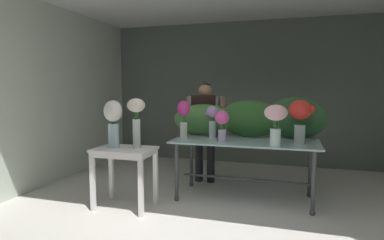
{
  "coord_description": "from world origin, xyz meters",
  "views": [
    {
      "loc": [
        0.87,
        -2.46,
        1.47
      ],
      "look_at": [
        -0.28,
        1.32,
        1.08
      ],
      "focal_mm": 30.11,
      "sensor_mm": 36.0,
      "label": 1
    }
  ],
  "objects_px": {
    "florist": "(205,122)",
    "vase_fuchsia_snapdragons": "(222,123)",
    "vase_scarlet_tulips": "(301,115)",
    "side_table_white": "(125,157)",
    "vase_blush_anemones": "(276,119)",
    "vase_white_roses_tall": "(113,120)",
    "display_table_glass": "(245,150)",
    "vase_magenta_carnations": "(184,116)",
    "vase_cream_lisianthus_tall": "(136,116)",
    "vase_lilac_hydrangea": "(212,119)"
  },
  "relations": [
    {
      "from": "florist",
      "to": "vase_fuchsia_snapdragons",
      "type": "height_order",
      "value": "florist"
    },
    {
      "from": "florist",
      "to": "vase_scarlet_tulips",
      "type": "xyz_separation_m",
      "value": [
        1.38,
        -0.63,
        0.18
      ]
    },
    {
      "from": "side_table_white",
      "to": "vase_blush_anemones",
      "type": "relative_size",
      "value": 1.52
    },
    {
      "from": "side_table_white",
      "to": "vase_white_roses_tall",
      "type": "xyz_separation_m",
      "value": [
        -0.14,
        0.0,
        0.45
      ]
    },
    {
      "from": "vase_scarlet_tulips",
      "to": "vase_blush_anemones",
      "type": "height_order",
      "value": "vase_scarlet_tulips"
    },
    {
      "from": "display_table_glass",
      "to": "vase_scarlet_tulips",
      "type": "bearing_deg",
      "value": -1.37
    },
    {
      "from": "display_table_glass",
      "to": "vase_white_roses_tall",
      "type": "relative_size",
      "value": 3.24
    },
    {
      "from": "display_table_glass",
      "to": "vase_white_roses_tall",
      "type": "distance_m",
      "value": 1.72
    },
    {
      "from": "vase_blush_anemones",
      "to": "side_table_white",
      "type": "bearing_deg",
      "value": -167.25
    },
    {
      "from": "vase_magenta_carnations",
      "to": "vase_cream_lisianthus_tall",
      "type": "xyz_separation_m",
      "value": [
        -0.39,
        -0.63,
        0.04
      ]
    },
    {
      "from": "florist",
      "to": "vase_white_roses_tall",
      "type": "distance_m",
      "value": 1.58
    },
    {
      "from": "vase_cream_lisianthus_tall",
      "to": "vase_white_roses_tall",
      "type": "bearing_deg",
      "value": -170.0
    },
    {
      "from": "side_table_white",
      "to": "vase_magenta_carnations",
      "type": "distance_m",
      "value": 0.98
    },
    {
      "from": "florist",
      "to": "vase_fuchsia_snapdragons",
      "type": "bearing_deg",
      "value": -61.06
    },
    {
      "from": "vase_magenta_carnations",
      "to": "vase_blush_anemones",
      "type": "bearing_deg",
      "value": -13.09
    },
    {
      "from": "florist",
      "to": "vase_white_roses_tall",
      "type": "relative_size",
      "value": 2.67
    },
    {
      "from": "display_table_glass",
      "to": "vase_lilac_hydrangea",
      "type": "bearing_deg",
      "value": 169.98
    },
    {
      "from": "vase_magenta_carnations",
      "to": "vase_cream_lisianthus_tall",
      "type": "height_order",
      "value": "vase_cream_lisianthus_tall"
    },
    {
      "from": "display_table_glass",
      "to": "vase_blush_anemones",
      "type": "distance_m",
      "value": 0.69
    },
    {
      "from": "vase_white_roses_tall",
      "to": "vase_scarlet_tulips",
      "type": "bearing_deg",
      "value": 18.35
    },
    {
      "from": "side_table_white",
      "to": "vase_blush_anemones",
      "type": "distance_m",
      "value": 1.86
    },
    {
      "from": "vase_magenta_carnations",
      "to": "display_table_glass",
      "type": "bearing_deg",
      "value": 4.07
    },
    {
      "from": "florist",
      "to": "vase_cream_lisianthus_tall",
      "type": "distance_m",
      "value": 1.41
    },
    {
      "from": "side_table_white",
      "to": "vase_cream_lisianthus_tall",
      "type": "relative_size",
      "value": 1.23
    },
    {
      "from": "display_table_glass",
      "to": "vase_cream_lisianthus_tall",
      "type": "distance_m",
      "value": 1.47
    },
    {
      "from": "vase_cream_lisianthus_tall",
      "to": "display_table_glass",
      "type": "bearing_deg",
      "value": 29.51
    },
    {
      "from": "florist",
      "to": "vase_lilac_hydrangea",
      "type": "relative_size",
      "value": 3.5
    },
    {
      "from": "display_table_glass",
      "to": "vase_magenta_carnations",
      "type": "relative_size",
      "value": 3.66
    },
    {
      "from": "vase_white_roses_tall",
      "to": "vase_lilac_hydrangea",
      "type": "bearing_deg",
      "value": 38.35
    },
    {
      "from": "display_table_glass",
      "to": "side_table_white",
      "type": "height_order",
      "value": "display_table_glass"
    },
    {
      "from": "vase_fuchsia_snapdragons",
      "to": "vase_magenta_carnations",
      "type": "height_order",
      "value": "vase_magenta_carnations"
    },
    {
      "from": "vase_lilac_hydrangea",
      "to": "vase_white_roses_tall",
      "type": "xyz_separation_m",
      "value": [
        -1.04,
        -0.82,
        0.03
      ]
    },
    {
      "from": "vase_fuchsia_snapdragons",
      "to": "florist",
      "type": "bearing_deg",
      "value": 118.94
    },
    {
      "from": "vase_scarlet_tulips",
      "to": "vase_blush_anemones",
      "type": "xyz_separation_m",
      "value": [
        -0.28,
        -0.33,
        -0.03
      ]
    },
    {
      "from": "vase_fuchsia_snapdragons",
      "to": "vase_scarlet_tulips",
      "type": "height_order",
      "value": "vase_scarlet_tulips"
    },
    {
      "from": "side_table_white",
      "to": "vase_magenta_carnations",
      "type": "xyz_separation_m",
      "value": [
        0.53,
        0.68,
        0.46
      ]
    },
    {
      "from": "florist",
      "to": "vase_lilac_hydrangea",
      "type": "distance_m",
      "value": 0.59
    },
    {
      "from": "vase_fuchsia_snapdragons",
      "to": "vase_magenta_carnations",
      "type": "distance_m",
      "value": 0.57
    },
    {
      "from": "vase_blush_anemones",
      "to": "vase_scarlet_tulips",
      "type": "bearing_deg",
      "value": 48.94
    },
    {
      "from": "side_table_white",
      "to": "florist",
      "type": "xyz_separation_m",
      "value": [
        0.66,
        1.35,
        0.32
      ]
    },
    {
      "from": "side_table_white",
      "to": "vase_scarlet_tulips",
      "type": "distance_m",
      "value": 2.22
    },
    {
      "from": "florist",
      "to": "vase_scarlet_tulips",
      "type": "distance_m",
      "value": 1.53
    },
    {
      "from": "side_table_white",
      "to": "vase_scarlet_tulips",
      "type": "relative_size",
      "value": 1.38
    },
    {
      "from": "vase_white_roses_tall",
      "to": "vase_cream_lisianthus_tall",
      "type": "distance_m",
      "value": 0.29
    },
    {
      "from": "display_table_glass",
      "to": "vase_white_roses_tall",
      "type": "bearing_deg",
      "value": -153.79
    },
    {
      "from": "side_table_white",
      "to": "vase_fuchsia_snapdragons",
      "type": "relative_size",
      "value": 1.88
    },
    {
      "from": "vase_fuchsia_snapdragons",
      "to": "vase_white_roses_tall",
      "type": "xyz_separation_m",
      "value": [
        -1.23,
        -0.57,
        0.05
      ]
    },
    {
      "from": "display_table_glass",
      "to": "vase_scarlet_tulips",
      "type": "relative_size",
      "value": 3.48
    },
    {
      "from": "vase_blush_anemones",
      "to": "vase_white_roses_tall",
      "type": "relative_size",
      "value": 0.85
    },
    {
      "from": "side_table_white",
      "to": "vase_white_roses_tall",
      "type": "relative_size",
      "value": 1.29
    }
  ]
}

